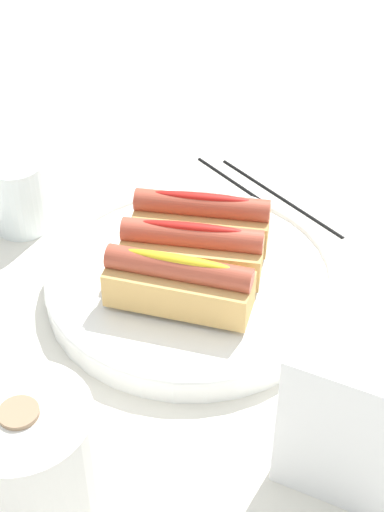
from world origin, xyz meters
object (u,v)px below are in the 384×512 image
object	(u,v)px
hotdog_side	(181,284)
water_glass	(20,196)
chopstick_near	(253,194)
chopstick_far	(277,195)
paper_towel_roll	(31,467)
hotdog_front	(202,220)
napkin_box	(348,430)
hotdog_back	(192,250)
serving_bowl	(192,280)

from	to	relation	value
hotdog_side	water_glass	world-z (taller)	hotdog_side
chopstick_near	chopstick_far	size ratio (longest dim) A/B	1.00
paper_towel_roll	chopstick_near	bearing A→B (deg)	-85.45
hotdog_front	paper_towel_roll	size ratio (longest dim) A/B	1.18
hotdog_front	chopstick_near	bearing A→B (deg)	-88.51
hotdog_front	chopstick_near	xyz separation A→B (m)	(0.00, -0.15, -0.06)
napkin_box	chopstick_near	xyz separation A→B (m)	(0.25, -0.36, -0.07)
paper_towel_roll	chopstick_near	xyz separation A→B (m)	(0.04, -0.51, -0.06)
hotdog_back	chopstick_near	xyz separation A→B (m)	(0.02, -0.20, -0.06)
hotdog_back	water_glass	world-z (taller)	hotdog_back
hotdog_back	hotdog_side	world-z (taller)	same
hotdog_front	chopstick_far	world-z (taller)	hotdog_front
hotdog_front	napkin_box	world-z (taller)	napkin_box
chopstick_near	water_glass	bearing A→B (deg)	63.76
hotdog_side	chopstick_near	distance (m)	0.26
hotdog_back	napkin_box	bearing A→B (deg)	145.56
chopstick_near	paper_towel_roll	bearing A→B (deg)	117.33
hotdog_side	chopstick_far	xyz separation A→B (m)	(0.01, -0.27, -0.06)
serving_bowl	chopstick_near	world-z (taller)	serving_bowl
napkin_box	chopstick_near	distance (m)	0.44
paper_towel_roll	chopstick_far	xyz separation A→B (m)	(0.01, -0.52, -0.06)
serving_bowl	hotdog_side	world-z (taller)	hotdog_side
hotdog_side	chopstick_far	world-z (taller)	hotdog_side
water_glass	chopstick_far	distance (m)	0.33
serving_bowl	hotdog_back	bearing A→B (deg)	180.00
hotdog_side	hotdog_back	bearing A→B (deg)	-72.94
serving_bowl	hotdog_back	world-z (taller)	hotdog_back
water_glass	chopstick_near	distance (m)	0.30
paper_towel_roll	napkin_box	size ratio (longest dim) A/B	0.89
hotdog_back	chopstick_near	distance (m)	0.21
serving_bowl	hotdog_side	size ratio (longest dim) A/B	2.05
water_glass	paper_towel_roll	distance (m)	0.41
hotdog_back	chopstick_far	size ratio (longest dim) A/B	0.72
chopstick_near	hotdog_back	bearing A→B (deg)	118.46
water_glass	paper_towel_roll	world-z (taller)	paper_towel_roll
napkin_box	chopstick_far	distance (m)	0.44
hotdog_side	chopstick_near	xyz separation A→B (m)	(0.04, -0.25, -0.06)
napkin_box	chopstick_near	world-z (taller)	napkin_box
hotdog_front	serving_bowl	bearing A→B (deg)	107.06
hotdog_back	chopstick_near	bearing A→B (deg)	-84.33
hotdog_front	hotdog_back	size ratio (longest dim) A/B	1.00
hotdog_front	hotdog_side	distance (m)	0.11
serving_bowl	hotdog_back	size ratio (longest dim) A/B	2.04
chopstick_near	chopstick_far	bearing A→B (deg)	-135.42
hotdog_front	hotdog_side	xyz separation A→B (m)	(-0.03, 0.11, 0.00)
hotdog_front	water_glass	world-z (taller)	hotdog_front
hotdog_side	chopstick_far	size ratio (longest dim) A/B	0.72
hotdog_side	water_glass	size ratio (longest dim) A/B	1.75
water_glass	hotdog_front	bearing A→B (deg)	-169.13
hotdog_side	water_glass	bearing A→B (deg)	-13.56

